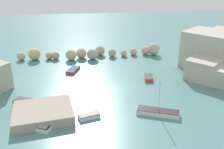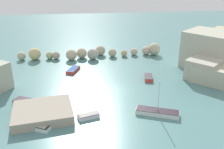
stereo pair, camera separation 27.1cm
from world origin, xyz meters
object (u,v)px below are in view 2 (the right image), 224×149
Objects in this scene: moored_boat_0 at (73,70)px; moored_boat_4 at (26,102)px; moored_boat_2 at (157,112)px; stone_dock at (43,112)px; moored_boat_5 at (149,78)px; moored_boat_3 at (34,125)px; moored_boat_1 at (88,116)px.

moored_boat_4 is at bearing 171.97° from moored_boat_0.
moored_boat_4 is at bearing 5.76° from moored_boat_2.
stone_dock is 2.38× the size of moored_boat_5.
moored_boat_5 is (18.24, 12.85, 0.01)m from moored_boat_3.
moored_boat_2 is at bearing -151.32° from moored_boat_3.
moored_boat_1 is (6.08, -1.10, -0.34)m from stone_dock.
moored_boat_5 is at bearing -137.47° from moored_boat_4.
stone_dock reaches higher than moored_boat_1.
moored_boat_0 is 0.87× the size of moored_boat_3.
moored_boat_2 is at bearing -125.12° from moored_boat_0.
moored_boat_0 is at bearing 76.72° from stone_dock.
moored_boat_3 is (-16.32, -0.99, -0.05)m from moored_boat_2.
moored_boat_4 reaches higher than moored_boat_3.
moored_boat_5 reaches higher than moored_boat_4.
moored_boat_3 is at bearing 137.49° from moored_boat_5.
stone_dock is 1.29× the size of moored_boat_2.
moored_boat_4 is (-2.93, 4.03, -0.34)m from stone_dock.
moored_boat_2 is 1.28× the size of moored_boat_3.
moored_boat_0 reaches higher than moored_boat_1.
moored_boat_4 is at bearing -45.18° from moored_boat_1.
stone_dock is 16.55m from moored_boat_0.
moored_boat_2 reaches higher than moored_boat_5.
moored_boat_2 reaches higher than stone_dock.
moored_boat_1 is at bearing -143.74° from moored_boat_3.
moored_boat_5 is (11.38, 11.51, 0.01)m from moored_boat_1.
moored_boat_5 is at bearing -119.64° from moored_boat_3.
moored_boat_5 reaches higher than moored_boat_3.
moored_boat_1 is 10.37m from moored_boat_4.
moored_boat_1 is 9.46m from moored_boat_2.
moored_boat_3 is at bearing -4.46° from moored_boat_1.
moored_boat_1 is at bearing 175.51° from moored_boat_4.
moored_boat_1 is at bearing -151.32° from moored_boat_0.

